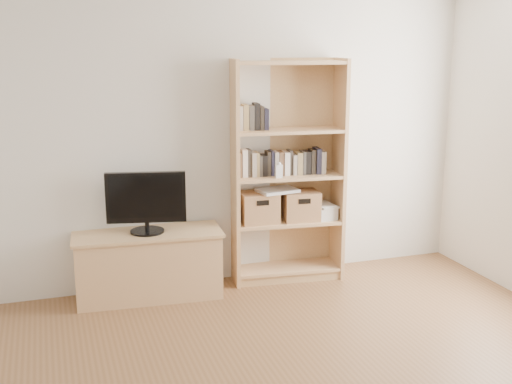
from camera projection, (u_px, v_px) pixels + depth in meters
name	position (u px, v px, depth m)	size (l,w,h in m)	color
back_wall	(227.00, 137.00, 5.61)	(4.50, 0.02, 2.60)	silver
tv_stand	(149.00, 266.00, 5.41)	(1.19, 0.45, 0.55)	tan
bookshelf	(288.00, 172.00, 5.67)	(0.99, 0.35, 1.98)	tan
television	(146.00, 202.00, 5.28)	(0.65, 0.05, 0.51)	black
books_row_mid	(287.00, 162.00, 5.67)	(0.79, 0.15, 0.21)	brown
books_row_upper	(263.00, 117.00, 5.53)	(0.39, 0.14, 0.21)	brown
baby_monitor	(279.00, 171.00, 5.54)	(0.06, 0.04, 0.11)	white
basket_left	(259.00, 207.00, 5.68)	(0.33, 0.27, 0.27)	#9A7145
basket_right	(301.00, 205.00, 5.76)	(0.32, 0.26, 0.26)	#9A7145
laptop	(277.00, 190.00, 5.68)	(0.34, 0.24, 0.03)	silver
magazine_stack	(324.00, 212.00, 5.83)	(0.17, 0.24, 0.11)	beige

